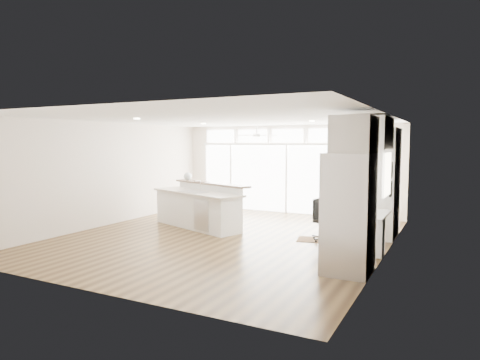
% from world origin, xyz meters
% --- Properties ---
extents(floor, '(7.00, 8.00, 0.02)m').
position_xyz_m(floor, '(0.00, 0.00, -0.01)').
color(floor, '#3B2712').
rests_on(floor, ground).
extents(ceiling, '(7.00, 8.00, 0.02)m').
position_xyz_m(ceiling, '(0.00, 0.00, 2.70)').
color(ceiling, white).
rests_on(ceiling, wall_back).
extents(wall_back, '(7.00, 0.04, 2.70)m').
position_xyz_m(wall_back, '(0.00, 4.00, 1.35)').
color(wall_back, beige).
rests_on(wall_back, floor).
extents(wall_front, '(7.00, 0.04, 2.70)m').
position_xyz_m(wall_front, '(0.00, -4.00, 1.35)').
color(wall_front, beige).
rests_on(wall_front, floor).
extents(wall_left, '(0.04, 8.00, 2.70)m').
position_xyz_m(wall_left, '(-3.50, 0.00, 1.35)').
color(wall_left, beige).
rests_on(wall_left, floor).
extents(wall_right, '(0.04, 8.00, 2.70)m').
position_xyz_m(wall_right, '(3.50, 0.00, 1.35)').
color(wall_right, beige).
rests_on(wall_right, floor).
extents(glass_wall, '(5.80, 0.06, 2.08)m').
position_xyz_m(glass_wall, '(0.00, 3.94, 1.05)').
color(glass_wall, white).
rests_on(glass_wall, wall_back).
extents(transom_row, '(5.90, 0.06, 0.40)m').
position_xyz_m(transom_row, '(0.00, 3.94, 2.38)').
color(transom_row, white).
rests_on(transom_row, wall_back).
extents(desk_window, '(0.04, 0.85, 0.85)m').
position_xyz_m(desk_window, '(3.46, 0.30, 1.55)').
color(desk_window, white).
rests_on(desk_window, wall_right).
extents(ceiling_fan, '(1.16, 1.16, 0.32)m').
position_xyz_m(ceiling_fan, '(-0.50, 2.80, 2.48)').
color(ceiling_fan, white).
rests_on(ceiling_fan, ceiling).
extents(recessed_lights, '(3.40, 3.00, 0.02)m').
position_xyz_m(recessed_lights, '(0.00, 0.20, 2.68)').
color(recessed_lights, silver).
rests_on(recessed_lights, ceiling).
extents(oven_cabinet, '(0.64, 1.20, 2.50)m').
position_xyz_m(oven_cabinet, '(3.17, 1.80, 1.25)').
color(oven_cabinet, white).
rests_on(oven_cabinet, floor).
extents(desk_nook, '(0.72, 1.30, 0.76)m').
position_xyz_m(desk_nook, '(3.13, 0.30, 0.38)').
color(desk_nook, white).
rests_on(desk_nook, floor).
extents(upper_cabinets, '(0.64, 1.30, 0.64)m').
position_xyz_m(upper_cabinets, '(3.17, 0.30, 2.35)').
color(upper_cabinets, white).
rests_on(upper_cabinets, wall_right).
extents(refrigerator, '(0.76, 0.90, 2.00)m').
position_xyz_m(refrigerator, '(3.11, -1.35, 1.00)').
color(refrigerator, '#B7B8BC').
rests_on(refrigerator, floor).
extents(fridge_cabinet, '(0.64, 0.90, 0.60)m').
position_xyz_m(fridge_cabinet, '(3.17, -1.35, 2.30)').
color(fridge_cabinet, white).
rests_on(fridge_cabinet, wall_right).
extents(framed_photos, '(0.06, 0.22, 0.80)m').
position_xyz_m(framed_photos, '(3.46, 0.92, 1.40)').
color(framed_photos, black).
rests_on(framed_photos, wall_right).
extents(kitchen_island, '(3.04, 2.00, 1.13)m').
position_xyz_m(kitchen_island, '(-1.22, 0.72, 0.56)').
color(kitchen_island, white).
rests_on(kitchen_island, floor).
extents(rug, '(0.91, 0.74, 0.01)m').
position_xyz_m(rug, '(1.93, 0.71, 0.01)').
color(rug, '#3A2312').
rests_on(rug, floor).
extents(office_chair, '(0.56, 0.53, 0.92)m').
position_xyz_m(office_chair, '(2.15, 0.74, 0.46)').
color(office_chair, black).
rests_on(office_chair, floor).
extents(fishbowl, '(0.27, 0.27, 0.22)m').
position_xyz_m(fishbowl, '(-1.97, 1.42, 1.24)').
color(fishbowl, silver).
rests_on(fishbowl, kitchen_island).
extents(monitor, '(0.11, 0.44, 0.36)m').
position_xyz_m(monitor, '(3.05, 0.30, 0.94)').
color(monitor, black).
rests_on(monitor, desk_nook).
extents(keyboard, '(0.12, 0.31, 0.02)m').
position_xyz_m(keyboard, '(2.88, 0.30, 0.77)').
color(keyboard, silver).
rests_on(keyboard, desk_nook).
extents(potted_plant, '(0.28, 0.31, 0.23)m').
position_xyz_m(potted_plant, '(3.17, 1.80, 2.61)').
color(potted_plant, '#325E28').
rests_on(potted_plant, oven_cabinet).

